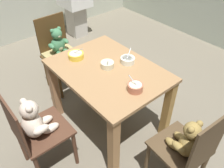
{
  "coord_description": "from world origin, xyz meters",
  "views": [
    {
      "loc": [
        1.38,
        -1.12,
        2.01
      ],
      "look_at": [
        0.0,
        0.05,
        0.54
      ],
      "focal_mm": 37.14,
      "sensor_mm": 36.0,
      "label": 1
    }
  ],
  "objects": [
    {
      "name": "teddy_chair_near_right",
      "position": [
        0.94,
        0.0,
        0.55
      ],
      "size": [
        0.43,
        0.42,
        0.93
      ],
      "rotation": [
        0.0,
        0.0,
        3.06
      ],
      "color": "#4E3B26",
      "rests_on": "ground_plane"
    },
    {
      "name": "sink_basin",
      "position": [
        -2.05,
        0.95,
        0.58
      ],
      "size": [
        0.51,
        0.43,
        0.89
      ],
      "color": "#B7B2A8",
      "rests_on": "ground_plane"
    },
    {
      "name": "dining_table",
      "position": [
        0.0,
        0.0,
        0.59
      ],
      "size": [
        1.1,
        0.82,
        0.75
      ],
      "color": "#9A7249",
      "rests_on": "ground_plane"
    },
    {
      "name": "teddy_chair_near_front",
      "position": [
        0.02,
        -0.8,
        0.56
      ],
      "size": [
        0.41,
        0.42,
        0.88
      ],
      "rotation": [
        0.0,
        0.0,
        1.57
      ],
      "color": "#4D2F20",
      "rests_on": "ground_plane"
    },
    {
      "name": "teddy_chair_near_left",
      "position": [
        -0.93,
        -0.01,
        0.54
      ],
      "size": [
        0.41,
        0.42,
        0.93
      ],
      "rotation": [
        0.0,
        0.0,
        0.02
      ],
      "color": "#493217",
      "rests_on": "ground_plane"
    },
    {
      "name": "porridge_bowl_white_far_center",
      "position": [
        0.04,
        0.22,
        0.78
      ],
      "size": [
        0.14,
        0.14,
        0.12
      ],
      "color": "silver",
      "rests_on": "dining_table"
    },
    {
      "name": "porridge_bowl_yellow_near_left",
      "position": [
        -0.35,
        -0.12,
        0.78
      ],
      "size": [
        0.16,
        0.16,
        0.13
      ],
      "color": "yellow",
      "rests_on": "dining_table"
    },
    {
      "name": "porridge_bowl_cream_center",
      "position": [
        -0.03,
        0.01,
        0.78
      ],
      "size": [
        0.12,
        0.12,
        0.12
      ],
      "color": "beige",
      "rests_on": "dining_table"
    },
    {
      "name": "porridge_bowl_terracotta_near_right",
      "position": [
        0.38,
        -0.02,
        0.78
      ],
      "size": [
        0.14,
        0.13,
        0.13
      ],
      "color": "#B8694E",
      "rests_on": "dining_table"
    },
    {
      "name": "ground_plane",
      "position": [
        0.0,
        0.0,
        -0.02
      ],
      "size": [
        5.2,
        5.2,
        0.04
      ],
      "color": "#6F6656"
    }
  ]
}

